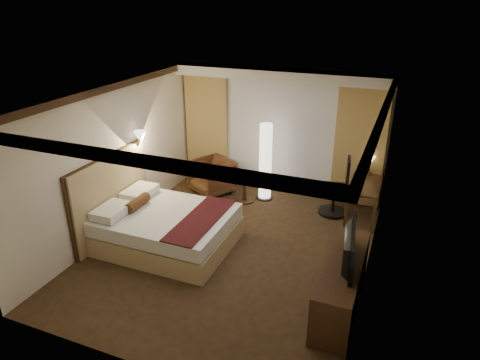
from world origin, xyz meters
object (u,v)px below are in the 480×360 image
at_px(office_chair, 335,186).
at_px(dresser, 341,284).
at_px(side_table, 245,188).
at_px(floor_lamp, 265,162).
at_px(television, 344,241).
at_px(bed, 168,229).
at_px(armchair, 212,175).
at_px(desk, 364,200).

distance_m(office_chair, dresser, 2.84).
xyz_separation_m(side_table, floor_lamp, (0.35, 0.29, 0.54)).
xyz_separation_m(office_chair, television, (0.60, -2.76, 0.46)).
distance_m(bed, armchair, 2.28).
height_order(bed, floor_lamp, floor_lamp).
relative_size(armchair, dresser, 0.44).
bearing_deg(floor_lamp, dresser, -53.86).
bearing_deg(side_table, office_chair, 4.29).
bearing_deg(office_chair, floor_lamp, 165.09).
distance_m(floor_lamp, office_chair, 1.53).
distance_m(armchair, dresser, 4.31).
relative_size(side_table, television, 0.54).
bearing_deg(office_chair, bed, -146.70).
distance_m(armchair, desk, 3.26).
bearing_deg(office_chair, armchair, 170.68).
height_order(side_table, floor_lamp, floor_lamp).
xyz_separation_m(armchair, floor_lamp, (1.18, 0.15, 0.42)).
height_order(desk, office_chair, office_chair).
height_order(armchair, office_chair, office_chair).
xyz_separation_m(desk, office_chair, (-0.58, -0.05, 0.23)).
xyz_separation_m(side_table, dresser, (2.48, -2.62, 0.07)).
bearing_deg(dresser, television, 180.00).
bearing_deg(floor_lamp, television, -54.25).
bearing_deg(desk, office_chair, -175.03).
relative_size(armchair, side_table, 1.38).
distance_m(bed, office_chair, 3.36).
xyz_separation_m(bed, side_table, (0.62, 2.13, -0.02)).
distance_m(dresser, television, 0.69).
relative_size(bed, desk, 1.77).
relative_size(armchair, floor_lamp, 0.50).
xyz_separation_m(desk, dresser, (0.05, -2.81, -0.00)).
bearing_deg(dresser, armchair, 140.10).
height_order(bed, television, television).
bearing_deg(television, floor_lamp, 28.49).
relative_size(bed, dresser, 1.15).
xyz_separation_m(armchair, office_chair, (2.68, -0.00, 0.18)).
distance_m(bed, desk, 3.83).
xyz_separation_m(side_table, desk, (2.43, 0.19, 0.07)).
relative_size(bed, television, 1.97).
distance_m(armchair, side_table, 0.85).
bearing_deg(bed, desk, 37.32).
distance_m(bed, side_table, 2.22).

